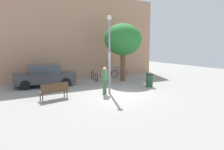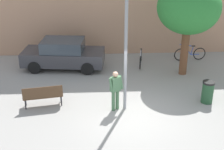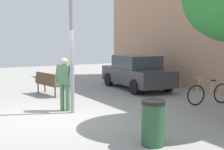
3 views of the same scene
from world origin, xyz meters
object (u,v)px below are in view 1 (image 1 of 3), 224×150
at_px(trash_bin, 149,80).
at_px(parked_car_charcoal, 44,76).
at_px(person_by_lamppost, 105,79).
at_px(bicycle_blue, 119,73).
at_px(lamppost, 109,48).
at_px(plaza_tree, 123,40).
at_px(bicycle_silver, 94,76).
at_px(park_bench, 54,90).

bearing_deg(trash_bin, parked_car_charcoal, 147.38).
bearing_deg(parked_car_charcoal, person_by_lamppost, -61.32).
bearing_deg(trash_bin, bicycle_blue, 83.01).
height_order(person_by_lamppost, parked_car_charcoal, person_by_lamppost).
bearing_deg(bicycle_blue, parked_car_charcoal, -173.63).
distance_m(lamppost, plaza_tree, 4.67).
xyz_separation_m(plaza_tree, bicycle_blue, (0.86, 1.83, -2.96)).
distance_m(bicycle_silver, trash_bin, 4.80).
xyz_separation_m(lamppost, trash_bin, (3.49, 0.33, -2.30)).
xyz_separation_m(lamppost, parked_car_charcoal, (-2.84, 4.38, -2.01)).
height_order(person_by_lamppost, bicycle_blue, person_by_lamppost).
relative_size(plaza_tree, bicycle_silver, 2.59).
bearing_deg(bicycle_blue, trash_bin, -96.99).
bearing_deg(park_bench, bicycle_silver, 43.06).
xyz_separation_m(person_by_lamppost, trash_bin, (3.88, 0.42, -0.48)).
height_order(parked_car_charcoal, trash_bin, parked_car_charcoal).
relative_size(park_bench, parked_car_charcoal, 0.38).
height_order(park_bench, trash_bin, trash_bin).
height_order(plaza_tree, trash_bin, plaza_tree).
height_order(bicycle_blue, trash_bin, bicycle_blue).
xyz_separation_m(bicycle_silver, trash_bin, (2.24, -4.25, 0.10)).
distance_m(park_bench, trash_bin, 6.81).
relative_size(plaza_tree, bicycle_blue, 2.57).
xyz_separation_m(lamppost, bicycle_blue, (4.08, 5.16, -2.40)).
xyz_separation_m(lamppost, park_bench, (-3.31, 0.31, -2.24)).
bearing_deg(bicycle_silver, park_bench, -136.94).
xyz_separation_m(plaza_tree, trash_bin, (0.27, -2.99, -2.86)).
height_order(bicycle_silver, parked_car_charcoal, parked_car_charcoal).
bearing_deg(bicycle_blue, park_bench, -146.79).
distance_m(lamppost, parked_car_charcoal, 5.59).
distance_m(person_by_lamppost, bicycle_blue, 6.92).
bearing_deg(parked_car_charcoal, trash_bin, -32.62).
distance_m(lamppost, bicycle_silver, 5.32).
height_order(lamppost, bicycle_blue, lamppost).
bearing_deg(park_bench, trash_bin, 0.16).
distance_m(park_bench, bicycle_blue, 8.84).
xyz_separation_m(park_bench, bicycle_silver, (4.57, 4.27, -0.16)).
relative_size(park_bench, bicycle_silver, 0.93).
height_order(park_bench, plaza_tree, plaza_tree).
relative_size(plaza_tree, parked_car_charcoal, 1.06).
relative_size(person_by_lamppost, plaza_tree, 0.36).
bearing_deg(plaza_tree, trash_bin, -84.92).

